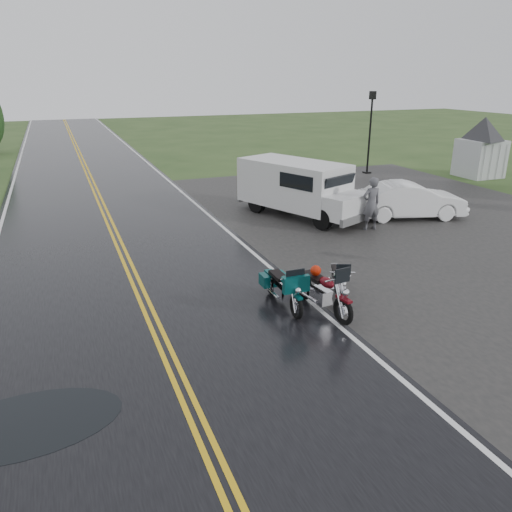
{
  "coord_description": "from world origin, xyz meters",
  "views": [
    {
      "loc": [
        -1.58,
        -8.97,
        5.3
      ],
      "look_at": [
        2.8,
        2.0,
        1.0
      ],
      "focal_mm": 35.0,
      "sensor_mm": 36.0,
      "label": 1
    }
  ],
  "objects_px": {
    "person_at_van": "(371,204)",
    "sedan_white": "(410,201)",
    "motorcycle_silver": "(343,291)",
    "motorcycle_teal": "(297,297)",
    "lamp_post_far_right": "(370,133)",
    "motorcycle_red": "(344,300)",
    "visitor_center": "(484,132)",
    "van_white": "(324,201)"
  },
  "relations": [
    {
      "from": "person_at_van",
      "to": "sedan_white",
      "type": "height_order",
      "value": "person_at_van"
    },
    {
      "from": "motorcycle_silver",
      "to": "van_white",
      "type": "height_order",
      "value": "van_white"
    },
    {
      "from": "van_white",
      "to": "lamp_post_far_right",
      "type": "bearing_deg",
      "value": 25.99
    },
    {
      "from": "visitor_center",
      "to": "motorcycle_silver",
      "type": "distance_m",
      "value": 19.77
    },
    {
      "from": "motorcycle_red",
      "to": "person_at_van",
      "type": "height_order",
      "value": "person_at_van"
    },
    {
      "from": "person_at_van",
      "to": "sedan_white",
      "type": "xyz_separation_m",
      "value": [
        2.32,
        0.78,
        -0.26
      ]
    },
    {
      "from": "person_at_van",
      "to": "lamp_post_far_right",
      "type": "distance_m",
      "value": 11.33
    },
    {
      "from": "visitor_center",
      "to": "motorcycle_teal",
      "type": "relative_size",
      "value": 8.08
    },
    {
      "from": "visitor_center",
      "to": "van_white",
      "type": "distance_m",
      "value": 14.24
    },
    {
      "from": "visitor_center",
      "to": "motorcycle_silver",
      "type": "height_order",
      "value": "visitor_center"
    },
    {
      "from": "motorcycle_teal",
      "to": "visitor_center",
      "type": "bearing_deg",
      "value": 35.41
    },
    {
      "from": "motorcycle_teal",
      "to": "lamp_post_far_right",
      "type": "distance_m",
      "value": 18.99
    },
    {
      "from": "sedan_white",
      "to": "person_at_van",
      "type": "bearing_deg",
      "value": 124.21
    },
    {
      "from": "motorcycle_silver",
      "to": "motorcycle_red",
      "type": "bearing_deg",
      "value": -96.29
    },
    {
      "from": "motorcycle_red",
      "to": "van_white",
      "type": "xyz_separation_m",
      "value": [
        3.17,
        6.64,
        0.45
      ]
    },
    {
      "from": "motorcycle_silver",
      "to": "person_at_van",
      "type": "relative_size",
      "value": 0.99
    },
    {
      "from": "visitor_center",
      "to": "motorcycle_teal",
      "type": "bearing_deg",
      "value": -145.1
    },
    {
      "from": "person_at_van",
      "to": "van_white",
      "type": "bearing_deg",
      "value": -18.98
    },
    {
      "from": "sedan_white",
      "to": "visitor_center",
      "type": "bearing_deg",
      "value": -42.42
    },
    {
      "from": "person_at_van",
      "to": "sedan_white",
      "type": "relative_size",
      "value": 0.45
    },
    {
      "from": "sedan_white",
      "to": "motorcycle_silver",
      "type": "bearing_deg",
      "value": 148.25
    },
    {
      "from": "motorcycle_teal",
      "to": "person_at_van",
      "type": "distance_m",
      "value": 7.78
    },
    {
      "from": "motorcycle_red",
      "to": "sedan_white",
      "type": "distance_m",
      "value": 9.83
    },
    {
      "from": "sedan_white",
      "to": "motorcycle_red",
      "type": "bearing_deg",
      "value": 149.57
    },
    {
      "from": "visitor_center",
      "to": "motorcycle_red",
      "type": "xyz_separation_m",
      "value": [
        -16.11,
        -12.46,
        -1.76
      ]
    },
    {
      "from": "sedan_white",
      "to": "lamp_post_far_right",
      "type": "bearing_deg",
      "value": -8.35
    },
    {
      "from": "motorcycle_red",
      "to": "motorcycle_teal",
      "type": "relative_size",
      "value": 1.1
    },
    {
      "from": "visitor_center",
      "to": "lamp_post_far_right",
      "type": "xyz_separation_m",
      "value": [
        -5.19,
        3.01,
        -0.14
      ]
    },
    {
      "from": "motorcycle_red",
      "to": "person_at_van",
      "type": "relative_size",
      "value": 1.14
    },
    {
      "from": "visitor_center",
      "to": "motorcycle_teal",
      "type": "xyz_separation_m",
      "value": [
        -16.94,
        -11.82,
        -1.82
      ]
    },
    {
      "from": "motorcycle_teal",
      "to": "motorcycle_silver",
      "type": "xyz_separation_m",
      "value": [
        1.2,
        0.0,
        -0.03
      ]
    },
    {
      "from": "person_at_van",
      "to": "sedan_white",
      "type": "distance_m",
      "value": 2.46
    },
    {
      "from": "van_white",
      "to": "person_at_van",
      "type": "relative_size",
      "value": 2.93
    },
    {
      "from": "van_white",
      "to": "sedan_white",
      "type": "bearing_deg",
      "value": -20.06
    },
    {
      "from": "motorcycle_red",
      "to": "motorcycle_silver",
      "type": "height_order",
      "value": "motorcycle_red"
    },
    {
      "from": "visitor_center",
      "to": "motorcycle_teal",
      "type": "height_order",
      "value": "visitor_center"
    },
    {
      "from": "visitor_center",
      "to": "person_at_van",
      "type": "xyz_separation_m",
      "value": [
        -11.34,
        -6.41,
        -1.45
      ]
    },
    {
      "from": "person_at_van",
      "to": "sedan_white",
      "type": "bearing_deg",
      "value": -159.83
    },
    {
      "from": "motorcycle_red",
      "to": "motorcycle_silver",
      "type": "xyz_separation_m",
      "value": [
        0.37,
        0.65,
        -0.09
      ]
    },
    {
      "from": "visitor_center",
      "to": "motorcycle_red",
      "type": "bearing_deg",
      "value": -142.28
    },
    {
      "from": "motorcycle_silver",
      "to": "sedan_white",
      "type": "height_order",
      "value": "sedan_white"
    },
    {
      "from": "motorcycle_teal",
      "to": "lamp_post_far_right",
      "type": "xyz_separation_m",
      "value": [
        11.75,
        14.83,
        1.68
      ]
    }
  ]
}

